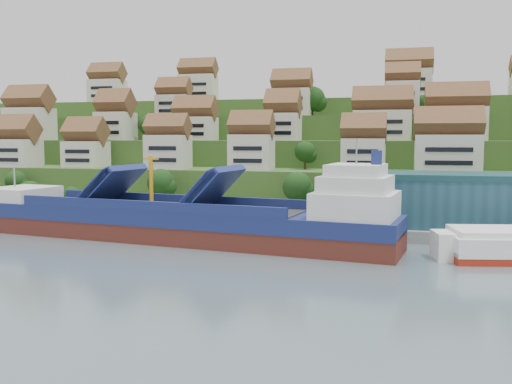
# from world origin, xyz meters

# --- Properties ---
(ground) EXTENTS (300.00, 300.00, 0.00)m
(ground) POSITION_xyz_m (0.00, 0.00, 0.00)
(ground) COLOR slate
(ground) RESTS_ON ground
(quay) EXTENTS (180.00, 14.00, 2.20)m
(quay) POSITION_xyz_m (20.00, 15.00, 1.10)
(quay) COLOR gray
(quay) RESTS_ON ground
(hillside) EXTENTS (260.00, 128.00, 31.00)m
(hillside) POSITION_xyz_m (0.00, 103.55, 10.66)
(hillside) COLOR #2D4C1E
(hillside) RESTS_ON ground
(hillside_village) EXTENTS (158.08, 63.22, 28.87)m
(hillside_village) POSITION_xyz_m (5.10, 58.62, 23.50)
(hillside_village) COLOR beige
(hillside_village) RESTS_ON ground
(hillside_trees) EXTENTS (143.50, 62.63, 31.01)m
(hillside_trees) POSITION_xyz_m (-13.18, 44.36, 16.62)
(hillside_trees) COLOR #1B4015
(hillside_trees) RESTS_ON ground
(warehouse) EXTENTS (60.00, 15.00, 10.00)m
(warehouse) POSITION_xyz_m (52.00, 17.00, 7.20)
(warehouse) COLOR #214A5B
(warehouse) RESTS_ON quay
(flagpole) EXTENTS (1.28, 0.16, 8.00)m
(flagpole) POSITION_xyz_m (18.11, 10.00, 6.88)
(flagpole) COLOR gray
(flagpole) RESTS_ON quay
(cargo_ship) EXTENTS (84.13, 23.93, 18.51)m
(cargo_ship) POSITION_xyz_m (-4.91, 0.92, 3.48)
(cargo_ship) COLOR #56221A
(cargo_ship) RESTS_ON ground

